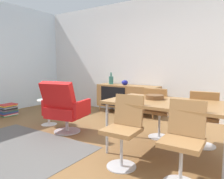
{
  "coord_description": "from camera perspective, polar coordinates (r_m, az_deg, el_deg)",
  "views": [
    {
      "loc": [
        2.2,
        -2.22,
        1.23
      ],
      "look_at": [
        0.18,
        0.82,
        0.79
      ],
      "focal_mm": 33.65,
      "sensor_mm": 36.0,
      "label": 1
    }
  ],
  "objects": [
    {
      "name": "wooden_bowl_on_table",
      "position": [
        3.03,
        11.51,
        -2.01
      ],
      "size": [
        0.26,
        0.26,
        0.06
      ],
      "primitive_type": "cylinder",
      "color": "brown",
      "rests_on": "dining_table"
    },
    {
      "name": "dining_chair_back_left",
      "position": [
        3.56,
        12.44,
        -5.66
      ],
      "size": [
        0.41,
        0.44,
        0.86
      ],
      "color": "#9E7042",
      "rests_on": "ground_plane"
    },
    {
      "name": "dining_chair_front_left",
      "position": [
        2.58,
        3.29,
        -10.31
      ],
      "size": [
        0.41,
        0.44,
        0.86
      ],
      "color": "#9E7042",
      "rests_on": "ground_plane"
    },
    {
      "name": "magazine_stack",
      "position": [
        5.66,
        -26.4,
        -5.0
      ],
      "size": [
        0.34,
        0.4,
        0.28
      ],
      "color": "#3F7F4C",
      "rests_on": "ground_plane"
    },
    {
      "name": "side_table_round",
      "position": [
        4.51,
        -16.86,
        -5.08
      ],
      "size": [
        0.44,
        0.44,
        0.52
      ],
      "color": "white",
      "rests_on": "ground_plane"
    },
    {
      "name": "ground_plane",
      "position": [
        3.36,
        -10.78,
        -14.77
      ],
      "size": [
        8.32,
        8.32,
        0.0
      ],
      "primitive_type": "plane",
      "color": "brown"
    },
    {
      "name": "vase_cobalt",
      "position": [
        5.24,
        3.48,
        1.91
      ],
      "size": [
        0.16,
        0.16,
        0.12
      ],
      "color": "navy",
      "rests_on": "sideboard"
    },
    {
      "name": "area_rug",
      "position": [
        3.49,
        -26.91,
        -14.5
      ],
      "size": [
        2.2,
        1.7,
        0.01
      ],
      "primitive_type": "cube",
      "color": "#595654",
      "rests_on": "ground_plane"
    },
    {
      "name": "fruit_bowl",
      "position": [
        4.46,
        -16.96,
        -2.08
      ],
      "size": [
        0.2,
        0.2,
        0.11
      ],
      "color": "#262628",
      "rests_on": "side_table_round"
    },
    {
      "name": "vase_sculptural_dark",
      "position": [
        5.45,
        -0.25,
        2.61
      ],
      "size": [
        0.12,
        0.12,
        0.3
      ],
      "color": "#337266",
      "rests_on": "sideboard"
    },
    {
      "name": "dining_table",
      "position": [
        2.88,
        15.09,
        -4.03
      ],
      "size": [
        1.6,
        0.9,
        0.74
      ],
      "color": "olive",
      "rests_on": "ground_plane"
    },
    {
      "name": "wall_back",
      "position": [
        5.3,
        9.09,
        8.59
      ],
      "size": [
        6.8,
        0.12,
        2.8
      ],
      "primitive_type": "cube",
      "color": "white",
      "rests_on": "ground_plane"
    },
    {
      "name": "dining_chair_front_right",
      "position": [
        2.32,
        18.8,
        -12.6
      ],
      "size": [
        0.41,
        0.43,
        0.86
      ],
      "color": "#9E7042",
      "rests_on": "ground_plane"
    },
    {
      "name": "dining_chair_back_right",
      "position": [
        3.38,
        23.77,
        -6.75
      ],
      "size": [
        0.43,
        0.45,
        0.86
      ],
      "color": "#9E7042",
      "rests_on": "ground_plane"
    },
    {
      "name": "lounge_chair_red",
      "position": [
        3.85,
        -12.81,
        -4.74
      ],
      "size": [
        0.8,
        0.76,
        0.95
      ],
      "color": "red",
      "rests_on": "ground_plane"
    },
    {
      "name": "sideboard",
      "position": [
        5.24,
        4.23,
        -1.87
      ],
      "size": [
        1.6,
        0.45,
        0.72
      ],
      "color": "olive",
      "rests_on": "ground_plane"
    }
  ]
}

